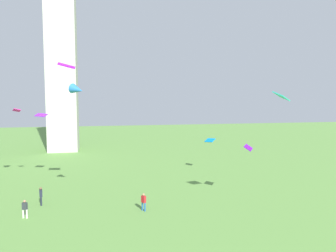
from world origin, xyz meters
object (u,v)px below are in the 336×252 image
(kite_flying_1, at_px, (67,66))
(kite_flying_7, at_px, (281,96))
(kite_flying_0, at_px, (210,140))
(person_1, at_px, (25,208))
(kite_flying_3, at_px, (17,110))
(kite_flying_2, at_px, (41,115))
(person_2, at_px, (144,201))
(kite_flying_6, at_px, (77,90))
(person_0, at_px, (41,195))
(monument_obelisk, at_px, (61,25))
(kite_flying_4, at_px, (248,148))

(kite_flying_1, relative_size, kite_flying_7, 0.97)
(kite_flying_0, relative_size, kite_flying_7, 1.02)
(person_1, height_order, kite_flying_3, kite_flying_3)
(person_1, xyz_separation_m, kite_flying_2, (-0.45, 11.37, 7.64))
(person_2, height_order, kite_flying_0, kite_flying_0)
(kite_flying_3, bearing_deg, kite_flying_7, -150.14)
(person_2, relative_size, kite_flying_6, 1.00)
(kite_flying_0, bearing_deg, kite_flying_3, -119.33)
(kite_flying_0, bearing_deg, kite_flying_1, -93.13)
(person_0, bearing_deg, monument_obelisk, -9.16)
(kite_flying_3, relative_size, kite_flying_4, 0.96)
(kite_flying_0, bearing_deg, monument_obelisk, -169.74)
(kite_flying_2, xyz_separation_m, kite_flying_3, (-2.75, 0.09, 0.60))
(person_0, bearing_deg, kite_flying_7, -125.89)
(monument_obelisk, height_order, kite_flying_2, monument_obelisk)
(person_0, relative_size, kite_flying_7, 1.10)
(kite_flying_0, relative_size, kite_flying_3, 1.28)
(kite_flying_6, bearing_deg, person_2, -58.43)
(person_2, height_order, kite_flying_4, kite_flying_4)
(person_0, distance_m, kite_flying_3, 12.22)
(person_2, relative_size, kite_flying_2, 1.10)
(kite_flying_0, bearing_deg, kite_flying_2, -118.75)
(kite_flying_6, bearing_deg, person_0, 95.32)
(monument_obelisk, xyz_separation_m, kite_flying_7, (21.94, -43.44, -15.06))
(person_0, relative_size, kite_flying_2, 1.19)
(kite_flying_6, xyz_separation_m, kite_flying_7, (16.38, -6.19, -0.63))
(kite_flying_0, distance_m, kite_flying_1, 22.79)
(person_0, relative_size, person_2, 1.08)
(person_2, distance_m, kite_flying_2, 17.80)
(person_2, bearing_deg, kite_flying_3, 16.27)
(kite_flying_1, bearing_deg, person_0, -19.48)
(kite_flying_0, height_order, kite_flying_3, kite_flying_3)
(kite_flying_1, distance_m, kite_flying_6, 3.32)
(person_0, distance_m, kite_flying_2, 11.15)
(monument_obelisk, relative_size, kite_flying_2, 34.00)
(kite_flying_3, xyz_separation_m, kite_flying_4, (24.49, -11.31, -3.66))
(kite_flying_1, bearing_deg, kite_flying_4, 167.37)
(kite_flying_4, bearing_deg, person_1, 129.33)
(kite_flying_1, bearing_deg, kite_flying_7, 149.61)
(kite_flying_1, distance_m, kite_flying_2, 10.93)
(kite_flying_3, bearing_deg, kite_flying_6, -169.36)
(person_1, bearing_deg, kite_flying_1, 60.08)
(kite_flying_1, bearing_deg, kite_flying_2, -70.74)
(person_1, height_order, kite_flying_7, kite_flying_7)
(kite_flying_3, bearing_deg, person_0, -179.12)
(monument_obelisk, relative_size, kite_flying_6, 30.99)
(person_2, bearing_deg, kite_flying_4, -118.62)
(kite_flying_0, relative_size, kite_flying_6, 1.00)
(kite_flying_2, bearing_deg, kite_flying_3, -163.34)
(kite_flying_4, distance_m, kite_flying_7, 7.82)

